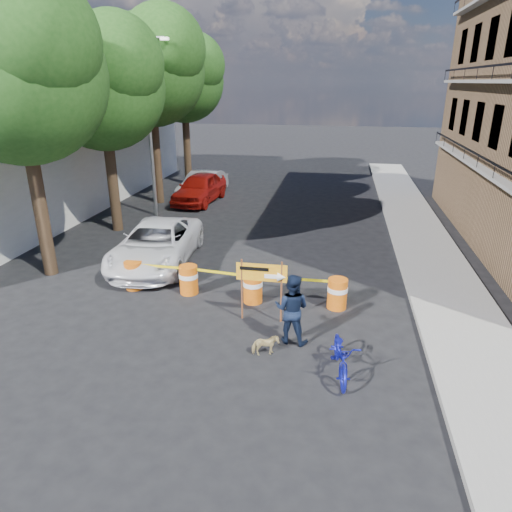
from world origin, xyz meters
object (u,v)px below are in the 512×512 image
at_px(sedan_red, 200,188).
at_px(dog, 265,345).
at_px(suv_white, 156,244).
at_px(bicycle, 342,338).
at_px(barrel_far_left, 134,274).
at_px(detour_sign, 268,278).
at_px(barrel_mid_left, 189,279).
at_px(barrel_far_right, 337,293).
at_px(sedan_silver, 203,185).
at_px(barrel_mid_right, 253,287).
at_px(pedestrian, 292,309).

bearing_deg(sedan_red, dog, -62.91).
xyz_separation_m(dog, suv_white, (-4.76, 5.13, 0.47)).
xyz_separation_m(bicycle, sedan_red, (-7.63, 14.48, -0.14)).
distance_m(barrel_far_left, detour_sign, 4.73).
bearing_deg(barrel_far_left, dog, -32.76).
relative_size(barrel_mid_left, barrel_far_right, 1.00).
distance_m(detour_sign, dog, 1.98).
xyz_separation_m(detour_sign, sedan_silver, (-5.80, 13.44, -0.56)).
distance_m(suv_white, sedan_silver, 10.08).
relative_size(barrel_far_right, sedan_red, 0.20).
xyz_separation_m(detour_sign, sedan_red, (-5.65, 12.35, -0.50)).
relative_size(bicycle, dog, 2.91).
bearing_deg(barrel_far_left, bicycle, -28.16).
bearing_deg(barrel_far_left, barrel_mid_right, -3.97).
bearing_deg(detour_sign, barrel_mid_right, 119.90).
xyz_separation_m(barrel_far_right, sedan_silver, (-7.65, 12.33, 0.25)).
bearing_deg(detour_sign, barrel_mid_left, 154.17).
relative_size(dog, sedan_red, 0.14).
xyz_separation_m(barrel_far_left, bicycle, (6.45, -3.45, 0.45)).
xyz_separation_m(barrel_mid_left, sedan_silver, (-3.14, 12.15, 0.25)).
height_order(barrel_far_right, detour_sign, detour_sign).
bearing_deg(barrel_far_right, barrel_mid_left, 177.73).
relative_size(barrel_far_right, pedestrian, 0.50).
bearing_deg(barrel_far_right, pedestrian, -118.38).
bearing_deg(sedan_red, detour_sign, -61.01).
bearing_deg(sedan_silver, barrel_far_left, -77.78).
bearing_deg(sedan_red, barrel_mid_right, -61.52).
bearing_deg(pedestrian, detour_sign, -41.97).
xyz_separation_m(suv_white, sedan_red, (-1.10, 8.91, 0.04)).
bearing_deg(sedan_red, bicycle, -57.79).
height_order(barrel_mid_left, sedan_silver, sedan_silver).
bearing_deg(detour_sign, dog, -82.65).
bearing_deg(bicycle, barrel_far_right, 85.22).
height_order(barrel_far_left, detour_sign, detour_sign).
bearing_deg(sedan_silver, detour_sign, -60.72).
relative_size(barrel_mid_right, dog, 1.42).
relative_size(bicycle, sedan_red, 0.40).
height_order(barrel_mid_left, sedan_red, sedan_red).
distance_m(barrel_far_left, sedan_silver, 12.19).
xyz_separation_m(bicycle, dog, (-1.77, 0.44, -0.66)).
bearing_deg(barrel_mid_right, barrel_far_left, 176.03).
relative_size(barrel_far_left, barrel_mid_right, 1.00).
distance_m(bicycle, suv_white, 8.59).
bearing_deg(barrel_mid_left, barrel_far_right, -2.27).
relative_size(barrel_far_left, barrel_far_right, 1.00).
xyz_separation_m(barrel_mid_left, suv_white, (-1.89, 2.15, 0.27)).
height_order(barrel_far_right, bicycle, bicycle).
relative_size(barrel_mid_right, suv_white, 0.17).
relative_size(barrel_far_left, pedestrian, 0.50).
bearing_deg(barrel_far_right, suv_white, 160.00).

